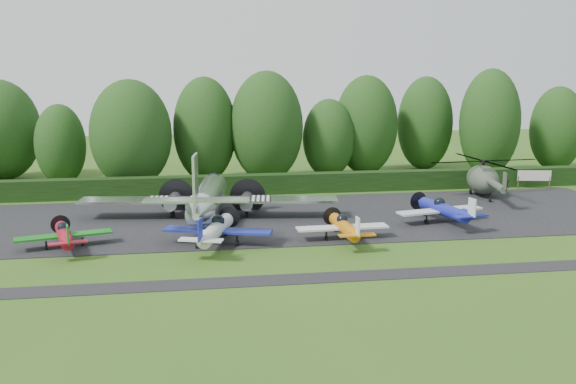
{
  "coord_description": "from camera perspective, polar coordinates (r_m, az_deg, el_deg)",
  "views": [
    {
      "loc": [
        -4.72,
        -43.13,
        12.95
      ],
      "look_at": [
        3.29,
        8.97,
        2.5
      ],
      "focal_mm": 40.0,
      "sensor_mm": 36.0,
      "label": 1
    }
  ],
  "objects": [
    {
      "name": "helicopter",
      "position": [
        66.95,
        16.96,
        1.29
      ],
      "size": [
        11.41,
        13.36,
        3.67
      ],
      "rotation": [
        0.0,
        0.0,
        0.19
      ],
      "color": "#3F4938",
      "rests_on": "ground"
    },
    {
      "name": "tree_2",
      "position": [
        86.19,
        22.8,
        5.19
      ],
      "size": [
        6.5,
        6.5,
        10.44
      ],
      "color": "black",
      "rests_on": "ground"
    },
    {
      "name": "light_plane_blue",
      "position": [
        54.6,
        13.66,
        -1.52
      ],
      "size": [
        7.6,
        7.99,
        2.92
      ],
      "rotation": [
        0.0,
        0.0,
        -0.21
      ],
      "color": "navy",
      "rests_on": "ground"
    },
    {
      "name": "light_plane_red",
      "position": [
        48.52,
        -19.26,
        -3.6
      ],
      "size": [
        6.7,
        7.05,
        2.58
      ],
      "rotation": [
        0.0,
        0.0,
        -0.26
      ],
      "color": "maroon",
      "rests_on": "ground"
    },
    {
      "name": "ground",
      "position": [
        45.27,
        -2.4,
        -5.42
      ],
      "size": [
        160.0,
        160.0,
        0.0
      ],
      "primitive_type": "plane",
      "color": "#315818",
      "rests_on": "ground"
    },
    {
      "name": "hedgerow",
      "position": [
        65.59,
        -4.45,
        -0.21
      ],
      "size": [
        90.0,
        1.6,
        2.0
      ],
      "primitive_type": "cube",
      "color": "black",
      "rests_on": "ground"
    },
    {
      "name": "taxiway_verge",
      "position": [
        39.6,
        -1.43,
        -7.87
      ],
      "size": [
        70.0,
        2.0,
        0.0
      ],
      "primitive_type": "cube",
      "color": "black",
      "rests_on": "ground"
    },
    {
      "name": "tree_5",
      "position": [
        74.23,
        -19.58,
        3.97
      ],
      "size": [
        5.44,
        5.44,
        8.87
      ],
      "color": "black",
      "rests_on": "ground"
    },
    {
      "name": "tree_4",
      "position": [
        77.38,
        6.95,
        5.91
      ],
      "size": [
        7.52,
        7.52,
        11.82
      ],
      "color": "black",
      "rests_on": "ground"
    },
    {
      "name": "tree_9",
      "position": [
        72.48,
        -7.4,
        5.51
      ],
      "size": [
        7.02,
        7.02,
        11.75
      ],
      "color": "black",
      "rests_on": "ground"
    },
    {
      "name": "light_plane_white",
      "position": [
        46.68,
        -6.44,
        -3.34
      ],
      "size": [
        7.96,
        8.37,
        3.06
      ],
      "rotation": [
        0.0,
        0.0,
        0.31
      ],
      "color": "silver",
      "rests_on": "ground"
    },
    {
      "name": "light_plane_orange",
      "position": [
        48.06,
        5.01,
        -3.09
      ],
      "size": [
        6.96,
        7.32,
        2.68
      ],
      "rotation": [
        0.0,
        0.0,
        -0.04
      ],
      "color": "#BE6C0B",
      "rests_on": "ground"
    },
    {
      "name": "tree_10",
      "position": [
        69.97,
        -13.8,
        5.0
      ],
      "size": [
        8.6,
        8.6,
        11.55
      ],
      "color": "black",
      "rests_on": "ground"
    },
    {
      "name": "tree_6",
      "position": [
        79.59,
        17.48,
        5.9
      ],
      "size": [
        7.05,
        7.05,
        12.61
      ],
      "color": "black",
      "rests_on": "ground"
    },
    {
      "name": "tree_3",
      "position": [
        82.21,
        12.08,
        5.98
      ],
      "size": [
        6.85,
        6.85,
        11.63
      ],
      "color": "black",
      "rests_on": "ground"
    },
    {
      "name": "transport_plane",
      "position": [
        53.95,
        -7.13,
        -0.62
      ],
      "size": [
        22.03,
        16.89,
        7.06
      ],
      "rotation": [
        0.0,
        0.0,
        0.13
      ],
      "color": "silver",
      "rests_on": "ground"
    },
    {
      "name": "tree_1",
      "position": [
        74.86,
        3.64,
        4.77
      ],
      "size": [
        6.06,
        6.06,
        9.18
      ],
      "color": "black",
      "rests_on": "ground"
    },
    {
      "name": "sign_board",
      "position": [
        72.96,
        21.04,
        1.3
      ],
      "size": [
        3.51,
        0.13,
        1.97
      ],
      "rotation": [
        0.0,
        0.0,
        0.19
      ],
      "color": "#3F3326",
      "rests_on": "ground"
    },
    {
      "name": "tree_8",
      "position": [
        71.89,
        -1.92,
        5.81
      ],
      "size": [
        8.19,
        8.19,
        12.4
      ],
      "color": "black",
      "rests_on": "ground"
    },
    {
      "name": "apron",
      "position": [
        54.88,
        -3.57,
        -2.45
      ],
      "size": [
        70.0,
        18.0,
        0.01
      ],
      "primitive_type": "cube",
      "color": "black",
      "rests_on": "ground"
    }
  ]
}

